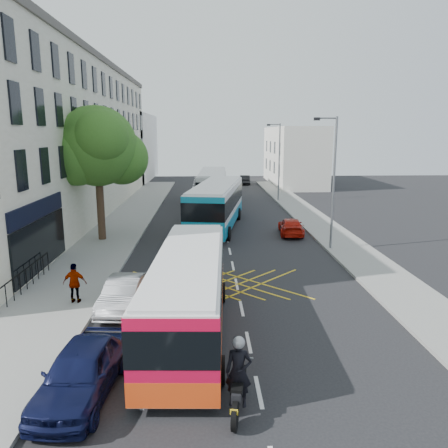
{
  "coord_description": "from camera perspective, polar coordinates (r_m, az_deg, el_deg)",
  "views": [
    {
      "loc": [
        -1.45,
        -14.08,
        7.2
      ],
      "look_at": [
        -0.45,
        9.78,
        2.2
      ],
      "focal_mm": 35.0,
      "sensor_mm": 36.0,
      "label": 1
    }
  ],
  "objects": [
    {
      "name": "terrace_main",
      "position": [
        40.56,
        -20.77,
        10.45
      ],
      "size": [
        8.3,
        45.0,
        13.5
      ],
      "color": "beige",
      "rests_on": "ground"
    },
    {
      "name": "distant_car_grey",
      "position": [
        60.23,
        -0.54,
        5.56
      ],
      "size": [
        2.59,
        4.69,
        1.24
      ],
      "primitive_type": "imported",
      "rotation": [
        0.0,
        0.0,
        0.12
      ],
      "color": "#414349",
      "rests_on": "ground"
    },
    {
      "name": "bus_far",
      "position": [
        45.79,
        -1.5,
        4.99
      ],
      "size": [
        3.36,
        11.94,
        3.32
      ],
      "rotation": [
        0.0,
        0.0,
        -0.05
      ],
      "color": "silver",
      "rests_on": "ground"
    },
    {
      "name": "terrace_far",
      "position": [
        70.25,
        -12.87,
        9.74
      ],
      "size": [
        8.0,
        20.0,
        10.0
      ],
      "primitive_type": "cube",
      "color": "silver",
      "rests_on": "ground"
    },
    {
      "name": "pavement_right",
      "position": [
        31.25,
        14.33,
        -1.73
      ],
      "size": [
        3.0,
        70.0,
        0.15
      ],
      "primitive_type": "cube",
      "color": "gray",
      "rests_on": "ground"
    },
    {
      "name": "lamp_near",
      "position": [
        27.3,
        13.97,
        6.05
      ],
      "size": [
        1.45,
        0.15,
        8.0
      ],
      "color": "slate",
      "rests_on": "pavement_right"
    },
    {
      "name": "building_right",
      "position": [
        63.4,
        9.05,
        8.79
      ],
      "size": [
        6.0,
        18.0,
        8.0
      ],
      "primitive_type": "cube",
      "color": "silver",
      "rests_on": "ground"
    },
    {
      "name": "distant_car_dark",
      "position": [
        62.61,
        2.73,
        5.81
      ],
      "size": [
        1.63,
        4.01,
        1.29
      ],
      "primitive_type": "imported",
      "rotation": [
        0.0,
        0.0,
        3.07
      ],
      "color": "black",
      "rests_on": "ground"
    },
    {
      "name": "lamp_far",
      "position": [
        46.78,
        7.1,
        8.57
      ],
      "size": [
        1.45,
        0.15,
        8.0
      ],
      "color": "slate",
      "rests_on": "pavement_right"
    },
    {
      "name": "railings",
      "position": [
        22.04,
        -24.41,
        -6.37
      ],
      "size": [
        0.08,
        5.6,
        1.14
      ],
      "primitive_type": null,
      "color": "black",
      "rests_on": "pavement_left"
    },
    {
      "name": "ground",
      "position": [
        15.88,
        3.22,
        -15.16
      ],
      "size": [
        120.0,
        120.0,
        0.0
      ],
      "primitive_type": "plane",
      "color": "black",
      "rests_on": "ground"
    },
    {
      "name": "bus_near",
      "position": [
        16.13,
        -4.59,
        -8.74
      ],
      "size": [
        2.95,
        10.56,
        2.94
      ],
      "rotation": [
        0.0,
        0.0,
        -0.05
      ],
      "color": "silver",
      "rests_on": "ground"
    },
    {
      "name": "street_tree",
      "position": [
        29.91,
        -16.28,
        9.62
      ],
      "size": [
        6.3,
        5.7,
        8.8
      ],
      "color": "#382619",
      "rests_on": "pavement_left"
    },
    {
      "name": "parked_car_silver",
      "position": [
        18.84,
        -12.94,
        -8.83
      ],
      "size": [
        1.74,
        4.06,
        1.3
      ],
      "primitive_type": "imported",
      "rotation": [
        0.0,
        0.0,
        -0.09
      ],
      "color": "#96989D",
      "rests_on": "ground"
    },
    {
      "name": "pavement_left",
      "position": [
        30.76,
        -15.58,
        -2.01
      ],
      "size": [
        5.0,
        70.0,
        0.15
      ],
      "primitive_type": "cube",
      "color": "gray",
      "rests_on": "ground"
    },
    {
      "name": "motorbike",
      "position": [
        12.06,
        1.92,
        -19.19
      ],
      "size": [
        0.84,
        2.35,
        2.1
      ],
      "rotation": [
        0.0,
        0.0,
        -0.19
      ],
      "color": "black",
      "rests_on": "ground"
    },
    {
      "name": "parked_car_blue",
      "position": [
        13.32,
        -18.13,
        -17.81
      ],
      "size": [
        2.14,
        4.52,
        1.49
      ],
      "primitive_type": "imported",
      "rotation": [
        0.0,
        0.0,
        -0.09
      ],
      "color": "#0D1237",
      "rests_on": "ground"
    },
    {
      "name": "bus_mid",
      "position": [
        33.45,
        -0.98,
        2.55
      ],
      "size": [
        4.84,
        12.51,
        3.44
      ],
      "rotation": [
        0.0,
        0.0,
        -0.17
      ],
      "color": "silver",
      "rests_on": "ground"
    },
    {
      "name": "pedestrian_far",
      "position": [
        19.56,
        -18.9,
        -7.31
      ],
      "size": [
        1.02,
        0.47,
        1.71
      ],
      "primitive_type": "imported",
      "rotation": [
        0.0,
        0.0,
        3.09
      ],
      "color": "gray",
      "rests_on": "pavement_left"
    },
    {
      "name": "red_hatchback",
      "position": [
        31.76,
        8.73,
        -0.33
      ],
      "size": [
        2.04,
        4.2,
        1.18
      ],
      "primitive_type": "imported",
      "rotation": [
        0.0,
        0.0,
        3.04
      ],
      "color": "#B11307",
      "rests_on": "ground"
    }
  ]
}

